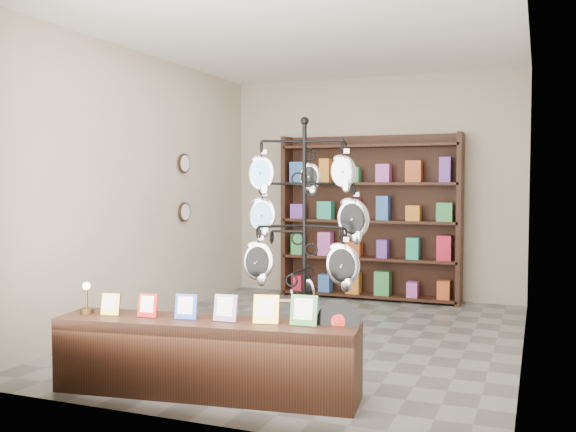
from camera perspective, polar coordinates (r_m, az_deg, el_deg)
name	(u,v)px	position (r m, az deg, el deg)	size (l,w,h in m)	color
ground	(313,336)	(6.64, 2.26, -10.63)	(5.00, 5.00, 0.00)	slate
room_envelope	(314,154)	(6.46, 2.29, 5.52)	(5.00, 5.00, 5.00)	#B9AC95
display_tree	(304,226)	(5.20, 1.48, -0.91)	(1.08, 1.02, 2.10)	black
front_shelf	(206,357)	(4.87, -7.30, -12.32)	(2.30, 0.76, 0.80)	black
back_shelving	(370,222)	(8.67, 7.26, -0.57)	(2.42, 0.36, 2.20)	black
wall_clocks	(184,188)	(8.02, -9.22, 2.49)	(0.03, 0.24, 0.84)	black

